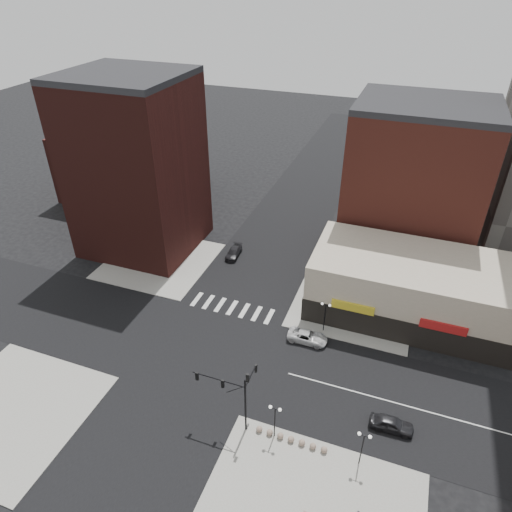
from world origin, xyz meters
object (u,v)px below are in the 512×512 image
(traffic_signal, at_px, (237,389))
(street_lamp_se_b, at_px, (363,441))
(dark_sedan_east, at_px, (392,424))
(dark_sedan_north, at_px, (234,253))
(street_lamp_ne, at_px, (325,310))
(white_suv, at_px, (308,337))
(street_lamp_se_a, at_px, (275,414))

(traffic_signal, distance_m, street_lamp_se_b, 11.88)
(dark_sedan_east, distance_m, dark_sedan_north, 34.55)
(street_lamp_ne, height_order, white_suv, street_lamp_ne)
(street_lamp_se_a, distance_m, dark_sedan_north, 31.83)
(street_lamp_se_a, xyz_separation_m, white_suv, (-0.38, 13.65, -2.64))
(traffic_signal, distance_m, white_suv, 14.55)
(street_lamp_se_b, relative_size, white_suv, 0.88)
(dark_sedan_east, bearing_deg, street_lamp_se_a, 113.17)
(street_lamp_ne, bearing_deg, dark_sedan_east, -50.61)
(street_lamp_se_b, xyz_separation_m, dark_sedan_east, (2.27, 4.71, -2.58))
(dark_sedan_north, bearing_deg, white_suv, -46.88)
(street_lamp_se_b, xyz_separation_m, street_lamp_ne, (-7.00, 16.00, 0.00))
(street_lamp_se_a, relative_size, dark_sedan_east, 1.00)
(street_lamp_se_a, bearing_deg, traffic_signal, 177.43)
(street_lamp_ne, distance_m, dark_sedan_north, 20.44)
(street_lamp_se_b, height_order, dark_sedan_east, street_lamp_se_b)
(white_suv, bearing_deg, dark_sedan_east, -130.86)
(dark_sedan_east, xyz_separation_m, dark_sedan_north, (-25.87, 22.90, -0.09))
(street_lamp_se_a, xyz_separation_m, street_lamp_ne, (1.00, 16.00, 0.00))
(street_lamp_ne, xyz_separation_m, dark_sedan_east, (9.27, -11.29, -2.58))
(dark_sedan_north, bearing_deg, dark_sedan_east, -45.86)
(traffic_signal, relative_size, dark_sedan_north, 1.81)
(traffic_signal, bearing_deg, white_suv, 75.92)
(street_lamp_se_a, height_order, street_lamp_ne, same)
(dark_sedan_east, relative_size, dark_sedan_north, 0.97)
(white_suv, height_order, dark_sedan_east, dark_sedan_east)
(white_suv, xyz_separation_m, dark_sedan_east, (10.65, -8.94, 0.05))
(dark_sedan_north, bearing_deg, street_lamp_se_a, -64.88)
(white_suv, distance_m, dark_sedan_north, 20.66)
(street_lamp_se_b, height_order, white_suv, street_lamp_se_b)
(street_lamp_se_b, xyz_separation_m, white_suv, (-8.38, 13.65, -2.64))
(white_suv, bearing_deg, traffic_signal, 165.06)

